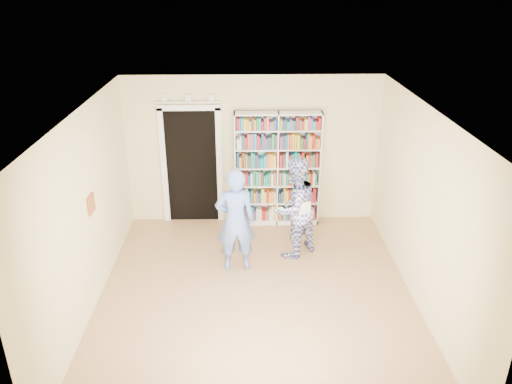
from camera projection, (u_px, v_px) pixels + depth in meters
floor at (256, 296)px, 7.17m from camera, size 5.00×5.00×0.00m
ceiling at (256, 113)px, 6.08m from camera, size 5.00×5.00×0.00m
wall_back at (253, 151)px, 8.92m from camera, size 4.50×0.00×4.50m
wall_left at (86, 214)px, 6.58m from camera, size 0.00×5.00×5.00m
wall_right at (424, 210)px, 6.68m from camera, size 0.00×5.00×5.00m
bookshelf at (277, 169)px, 8.90m from camera, size 1.52×0.29×2.09m
doorway at (192, 161)px, 8.94m from camera, size 1.10×0.08×2.43m
wall_art at (91, 204)px, 6.74m from camera, size 0.03×0.25×0.25m
man_blue at (235, 221)px, 7.54m from camera, size 0.64×0.45×1.66m
man_plaid at (294, 208)px, 7.95m from camera, size 1.03×1.00×1.66m
paper_sheet at (305, 210)px, 7.73m from camera, size 0.18×0.06×0.27m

